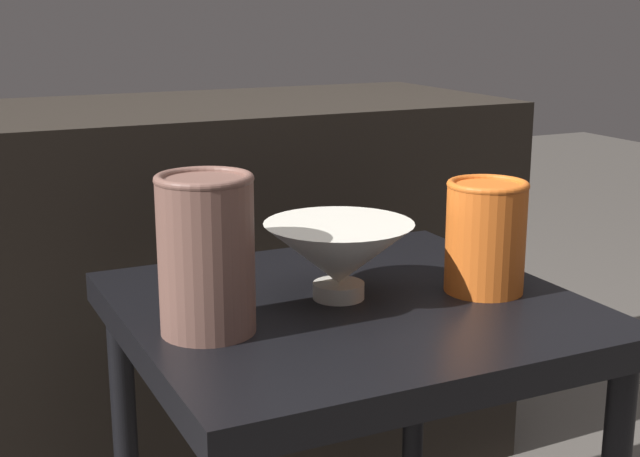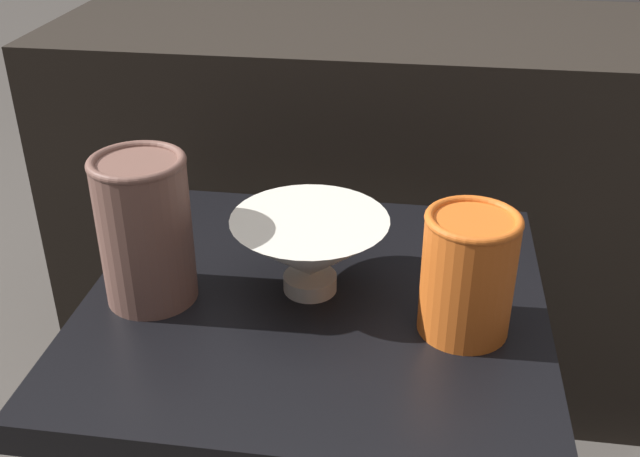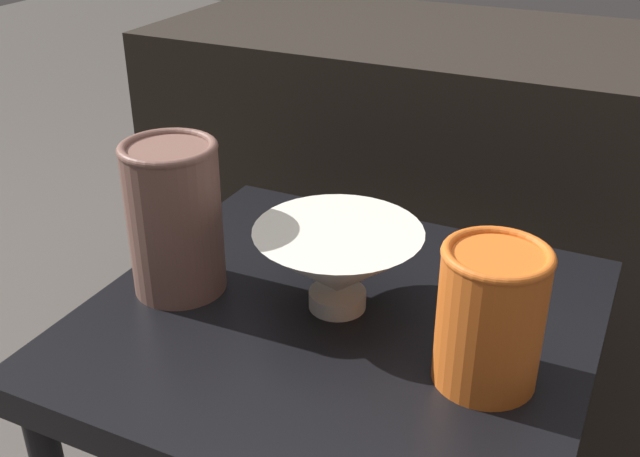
{
  "view_description": "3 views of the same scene",
  "coord_description": "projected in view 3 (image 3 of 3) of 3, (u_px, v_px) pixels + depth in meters",
  "views": [
    {
      "loc": [
        -0.51,
        -0.97,
        0.91
      ],
      "look_at": [
        -0.03,
        0.03,
        0.63
      ],
      "focal_mm": 50.0,
      "sensor_mm": 36.0,
      "label": 1
    },
    {
      "loc": [
        0.12,
        -0.77,
        1.06
      ],
      "look_at": [
        0.01,
        -0.0,
        0.63
      ],
      "focal_mm": 42.0,
      "sensor_mm": 36.0,
      "label": 2
    },
    {
      "loc": [
        0.29,
        -0.66,
        1.02
      ],
      "look_at": [
        -0.04,
        0.04,
        0.62
      ],
      "focal_mm": 42.0,
      "sensor_mm": 36.0,
      "label": 3
    }
  ],
  "objects": [
    {
      "name": "table",
      "position": [
        338.0,
        360.0,
        0.9
      ],
      "size": [
        0.57,
        0.54,
        0.53
      ],
      "color": "black",
      "rests_on": "ground_plane"
    },
    {
      "name": "couch_backdrop",
      "position": [
        469.0,
        226.0,
        1.44
      ],
      "size": [
        1.15,
        0.5,
        0.73
      ],
      "color": "black",
      "rests_on": "ground_plane"
    },
    {
      "name": "bowl",
      "position": [
        338.0,
        263.0,
        0.86
      ],
      "size": [
        0.19,
        0.19,
        0.1
      ],
      "color": "silver",
      "rests_on": "table"
    },
    {
      "name": "vase_textured_left",
      "position": [
        174.0,
        216.0,
        0.88
      ],
      "size": [
        0.11,
        0.11,
        0.19
      ],
      "color": "brown",
      "rests_on": "table"
    },
    {
      "name": "vase_colorful_right",
      "position": [
        491.0,
        315.0,
        0.73
      ],
      "size": [
        0.11,
        0.11,
        0.15
      ],
      "color": "orange",
      "rests_on": "table"
    }
  ]
}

